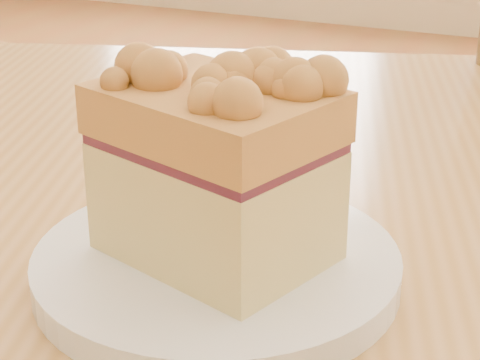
% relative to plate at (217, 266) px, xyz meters
% --- Properties ---
extents(plate, '(0.19, 0.19, 0.02)m').
position_rel_plate_xyz_m(plate, '(0.00, 0.00, 0.00)').
color(plate, white).
rests_on(plate, cafe_table_main).
extents(cake_slice, '(0.13, 0.11, 0.11)m').
position_rel_plate_xyz_m(cake_slice, '(-0.00, -0.00, 0.06)').
color(cake_slice, '#E8D083').
rests_on(cake_slice, plate).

